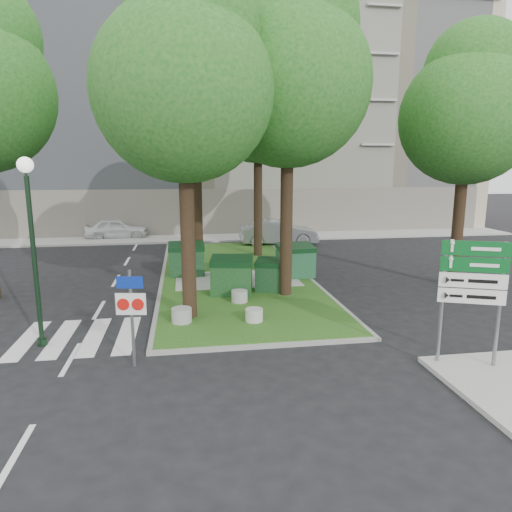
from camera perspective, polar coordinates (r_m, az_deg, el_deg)
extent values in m
plane|color=black|center=(12.33, -0.89, -11.40)|extent=(120.00, 120.00, 0.00)
cube|color=#1C4D16|center=(19.94, -2.73, -2.37)|extent=(6.00, 16.00, 0.12)
cube|color=gray|center=(19.94, -2.73, -2.39)|extent=(6.30, 16.30, 0.10)
cube|color=#999993|center=(30.18, -5.89, 2.25)|extent=(42.00, 3.00, 0.12)
cube|color=silver|center=(13.79, -17.66, -9.42)|extent=(5.00, 3.00, 0.01)
cube|color=tan|center=(37.44, -6.82, 16.15)|extent=(41.00, 12.00, 16.00)
cylinder|color=black|center=(13.87, -8.57, 4.21)|extent=(0.44, 0.44, 6.16)
sphere|color=#165417|center=(13.92, -9.05, 19.67)|extent=(5.20, 5.20, 5.20)
sphere|color=#165417|center=(14.49, -7.97, 26.48)|extent=(3.90, 3.90, 3.90)
cylinder|color=black|center=(16.23, 3.84, 6.31)|extent=(0.44, 0.44, 6.72)
sphere|color=#165417|center=(16.40, 4.04, 20.67)|extent=(5.60, 5.60, 5.60)
sphere|color=#165417|center=(17.07, 5.07, 26.87)|extent=(4.20, 4.20, 4.20)
cylinder|color=black|center=(20.36, -7.35, 6.06)|extent=(0.44, 0.44, 5.88)
sphere|color=#165417|center=(20.35, -7.61, 16.11)|extent=(4.80, 4.80, 4.80)
sphere|color=#165417|center=(20.78, -6.87, 20.70)|extent=(3.60, 3.60, 3.60)
cylinder|color=black|center=(23.61, 0.25, 8.21)|extent=(0.44, 0.44, 7.00)
sphere|color=#165417|center=(23.77, 0.26, 18.50)|extent=(5.80, 5.80, 5.80)
sphere|color=#165417|center=(24.34, 0.93, 23.10)|extent=(4.35, 4.35, 4.35)
cylinder|color=black|center=(19.50, 24.04, 4.95)|extent=(0.44, 0.44, 5.88)
sphere|color=#165417|center=(19.50, 24.90, 15.42)|extent=(5.00, 5.00, 5.00)
sphere|color=#165417|center=(20.05, 25.75, 20.07)|extent=(3.75, 3.75, 3.75)
cube|color=#0E3516|center=(19.77, -8.66, -0.72)|extent=(1.47, 1.01, 1.15)
cube|color=black|center=(19.64, -8.71, 1.20)|extent=(1.53, 1.08, 0.33)
cube|color=#103914|center=(16.70, -3.05, -2.83)|extent=(1.61, 1.24, 1.14)
cube|color=black|center=(16.56, -3.08, -0.60)|extent=(1.68, 1.32, 0.33)
cube|color=black|center=(17.16, 2.20, -2.69)|extent=(1.48, 1.24, 1.00)
cube|color=black|center=(17.03, 2.21, -0.80)|extent=(1.54, 1.31, 0.29)
cube|color=#164828|center=(19.32, 4.95, -0.91)|extent=(1.56, 1.14, 1.15)
cube|color=black|center=(19.19, 4.98, 1.05)|extent=(1.62, 1.21, 0.33)
cylinder|color=gray|center=(13.98, -9.28, -7.31)|extent=(0.60, 0.60, 0.43)
cylinder|color=#ABACA6|center=(13.90, -0.24, -7.38)|extent=(0.53, 0.53, 0.38)
cylinder|color=gray|center=(15.80, -2.08, -5.04)|extent=(0.56, 0.56, 0.40)
cylinder|color=yellow|center=(21.77, 3.89, -0.11)|extent=(0.40, 0.40, 0.70)
cylinder|color=black|center=(13.16, -25.93, -0.86)|extent=(0.13, 0.13, 4.50)
cylinder|color=black|center=(13.73, -25.15, -9.70)|extent=(0.27, 0.27, 0.18)
sphere|color=white|center=(12.92, -26.90, 10.13)|extent=(0.40, 0.40, 0.40)
cylinder|color=slate|center=(11.25, -15.23, -7.62)|extent=(0.09, 0.09, 2.38)
cube|color=navy|center=(10.99, -15.47, -3.16)|extent=(0.62, 0.14, 0.29)
cube|color=white|center=(11.13, -15.33, -5.77)|extent=(0.71, 0.16, 0.52)
cylinder|color=red|center=(11.15, -16.21, -5.78)|extent=(0.29, 0.08, 0.29)
cylinder|color=red|center=(11.11, -14.45, -5.75)|extent=(0.29, 0.08, 0.29)
cylinder|color=slate|center=(11.64, 22.21, -5.32)|extent=(0.12, 0.12, 2.95)
cylinder|color=slate|center=(11.92, 28.16, -5.45)|extent=(0.12, 0.12, 2.95)
cube|color=#0A501C|center=(11.49, 25.76, 0.87)|extent=(1.39, 0.58, 0.34)
cube|color=#0A501C|center=(11.55, 25.60, -0.96)|extent=(1.39, 0.58, 0.34)
cube|color=white|center=(11.63, 25.45, -2.76)|extent=(1.39, 0.58, 0.34)
cube|color=white|center=(11.72, 25.29, -4.54)|extent=(1.39, 0.58, 0.34)
imported|color=silver|center=(31.35, -17.03, 3.29)|extent=(4.04, 1.80, 1.35)
imported|color=#979B9E|center=(27.69, 2.84, 2.97)|extent=(4.73, 1.79, 1.54)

